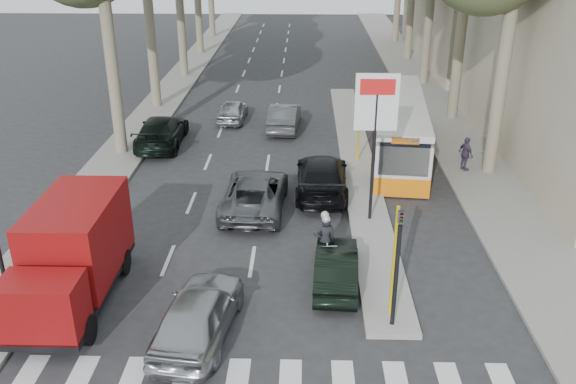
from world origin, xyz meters
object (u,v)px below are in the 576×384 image
dark_hatchback (336,267)px  red_truck (73,253)px  silver_hatchback (198,314)px  motorcycle (325,239)px  city_bus (399,127)px

dark_hatchback → red_truck: bearing=11.1°
silver_hatchback → motorcycle: size_ratio=2.07×
silver_hatchback → red_truck: bearing=-16.0°
red_truck → silver_hatchback: bearing=-23.8°
city_bus → motorcycle: bearing=-104.6°
red_truck → motorcycle: 7.75m
motorcycle → silver_hatchback: bearing=-134.0°
silver_hatchback → red_truck: 4.27m
dark_hatchback → red_truck: size_ratio=0.67×
red_truck → dark_hatchback: bearing=7.6°
motorcycle → city_bus: bearing=65.7°
city_bus → motorcycle: 10.72m
dark_hatchback → motorcycle: bearing=-74.0°
silver_hatchback → city_bus: size_ratio=0.41×
red_truck → motorcycle: bearing=18.2°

